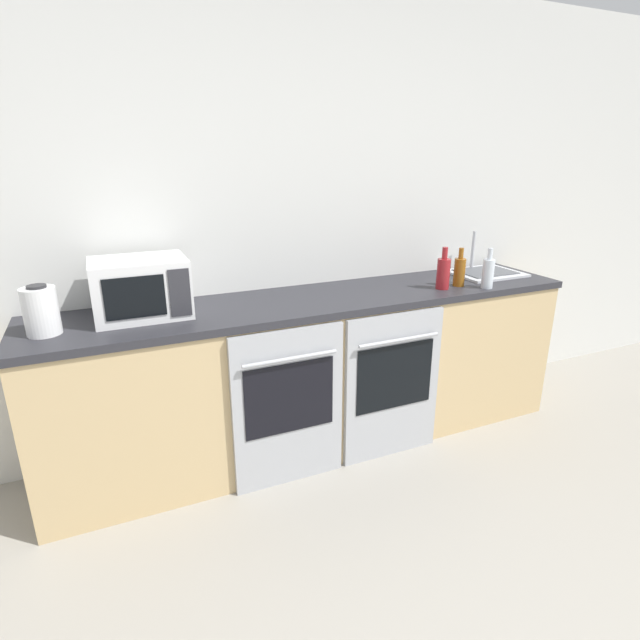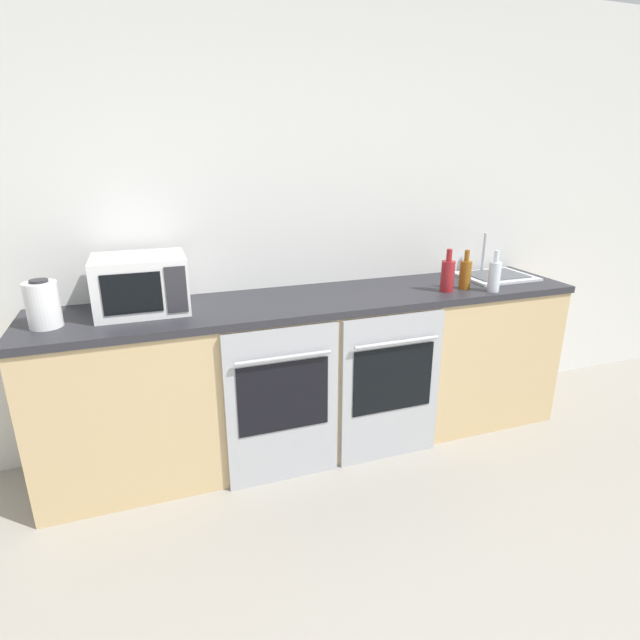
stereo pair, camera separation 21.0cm
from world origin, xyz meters
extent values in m
cube|color=silver|center=(0.00, 2.43, 1.30)|extent=(10.00, 0.06, 2.60)
cube|color=tan|center=(0.00, 2.11, 0.44)|extent=(3.05, 0.58, 0.88)
cube|color=#28282D|center=(0.00, 2.11, 0.90)|extent=(3.07, 0.60, 0.04)
cube|color=#A8AAAF|center=(-0.31, 1.81, 0.43)|extent=(0.60, 0.03, 0.87)
cube|color=black|center=(-0.31, 1.79, 0.50)|extent=(0.48, 0.01, 0.38)
cylinder|color=#A8AAAF|center=(-0.31, 1.77, 0.73)|extent=(0.49, 0.02, 0.02)
cube|color=#A8AAAF|center=(0.32, 1.81, 0.43)|extent=(0.60, 0.03, 0.87)
cube|color=black|center=(0.32, 1.79, 0.50)|extent=(0.48, 0.01, 0.38)
cylinder|color=#A8AAAF|center=(0.32, 1.77, 0.73)|extent=(0.49, 0.02, 0.02)
cube|color=silver|center=(-0.94, 2.17, 1.06)|extent=(0.45, 0.34, 0.29)
cube|color=black|center=(-0.98, 1.99, 1.06)|extent=(0.27, 0.01, 0.19)
cube|color=#2D2D33|center=(-0.78, 1.99, 1.06)|extent=(0.10, 0.01, 0.23)
cylinder|color=#8C5114|center=(0.87, 1.99, 1.00)|extent=(0.07, 0.07, 0.17)
cylinder|color=#8C5114|center=(0.87, 1.99, 1.12)|extent=(0.03, 0.03, 0.06)
cylinder|color=maroon|center=(0.74, 1.98, 1.01)|extent=(0.08, 0.08, 0.18)
cylinder|color=maroon|center=(0.74, 1.98, 1.13)|extent=(0.03, 0.03, 0.07)
cylinder|color=silver|center=(0.99, 1.89, 1.00)|extent=(0.07, 0.07, 0.17)
cylinder|color=silver|center=(0.99, 1.89, 1.12)|extent=(0.03, 0.03, 0.07)
cylinder|color=white|center=(-1.37, 2.07, 1.03)|extent=(0.15, 0.15, 0.21)
cylinder|color=#262628|center=(-1.37, 2.07, 1.14)|extent=(0.08, 0.08, 0.01)
cube|color=silver|center=(1.23, 2.16, 0.93)|extent=(0.44, 0.36, 0.01)
cube|color=#4C4F54|center=(1.23, 2.16, 0.94)|extent=(0.35, 0.26, 0.01)
cylinder|color=silver|center=(1.23, 2.31, 1.06)|extent=(0.02, 0.02, 0.25)
camera|label=1|loc=(-1.09, -0.35, 1.69)|focal=28.00mm
camera|label=2|loc=(-0.90, -0.42, 1.69)|focal=28.00mm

